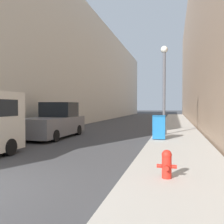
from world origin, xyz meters
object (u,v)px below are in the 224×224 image
object	(u,v)px
trash_bin	(159,127)
pickup_truck	(54,123)
fire_hydrant	(167,163)
lamppost	(164,84)

from	to	relation	value
trash_bin	pickup_truck	xyz separation A→B (m)	(-6.21, 0.53, 0.08)
fire_hydrant	lamppost	world-z (taller)	lamppost
trash_bin	lamppost	distance (m)	3.22
trash_bin	lamppost	xyz separation A→B (m)	(0.16, 2.18, 2.37)
fire_hydrant	trash_bin	world-z (taller)	trash_bin
fire_hydrant	pickup_truck	bearing A→B (deg)	132.12
trash_bin	fire_hydrant	bearing A→B (deg)	-85.15
lamppost	pickup_truck	size ratio (longest dim) A/B	1.02
fire_hydrant	lamppost	bearing A→B (deg)	92.73
pickup_truck	fire_hydrant	bearing A→B (deg)	-47.88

